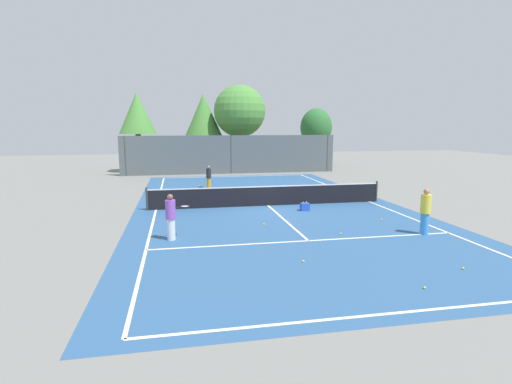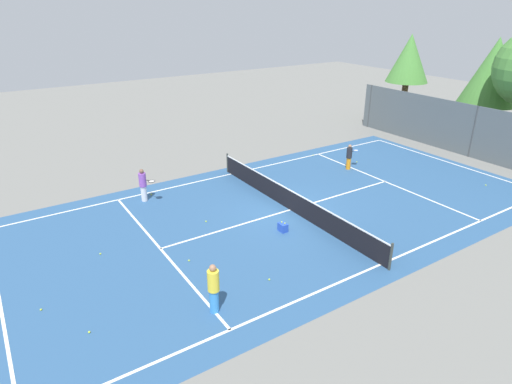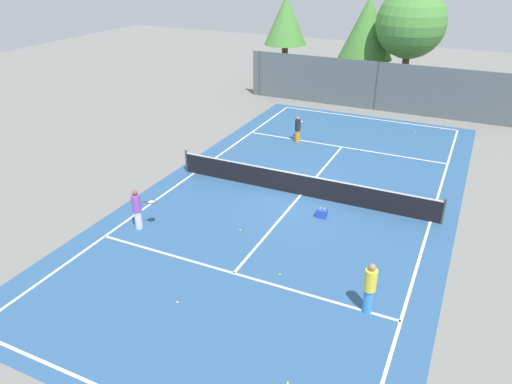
{
  "view_description": "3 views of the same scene",
  "coord_description": "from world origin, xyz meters",
  "views": [
    {
      "loc": [
        -4.39,
        -19.32,
        3.97
      ],
      "look_at": [
        -1.11,
        -2.54,
        1.14
      ],
      "focal_mm": 28.1,
      "sensor_mm": 36.0,
      "label": 1
    },
    {
      "loc": [
        14.39,
        -11.27,
        8.89
      ],
      "look_at": [
        -0.82,
        -1.38,
        0.94
      ],
      "focal_mm": 30.46,
      "sensor_mm": 36.0,
      "label": 2
    },
    {
      "loc": [
        6.35,
        -18.12,
        9.75
      ],
      "look_at": [
        -0.77,
        -3.02,
        1.36
      ],
      "focal_mm": 34.1,
      "sensor_mm": 36.0,
      "label": 3
    }
  ],
  "objects": [
    {
      "name": "ground_plane",
      "position": [
        0.0,
        0.0,
        0.0
      ],
      "size": [
        80.0,
        80.0,
        0.0
      ],
      "primitive_type": "plane",
      "color": "slate"
    },
    {
      "name": "court_surface",
      "position": [
        0.0,
        0.0,
        0.0
      ],
      "size": [
        13.0,
        25.0,
        0.01
      ],
      "color": "#2D5684",
      "rests_on": "ground_plane"
    },
    {
      "name": "tennis_net",
      "position": [
        0.0,
        0.0,
        0.51
      ],
      "size": [
        11.9,
        0.1,
        1.1
      ],
      "color": "#333833",
      "rests_on": "ground_plane"
    },
    {
      "name": "perimeter_fence",
      "position": [
        0.0,
        14.0,
        1.6
      ],
      "size": [
        18.0,
        0.12,
        3.2
      ],
      "color": "#515B60",
      "rests_on": "ground_plane"
    },
    {
      "name": "tree_0",
      "position": [
        -1.96,
        18.34,
        4.64
      ],
      "size": [
        3.95,
        3.95,
        6.85
      ],
      "color": "brown",
      "rests_on": "ground_plane"
    },
    {
      "name": "tree_1",
      "position": [
        9.45,
        19.75,
        3.78
      ],
      "size": [
        3.19,
        3.07,
        5.73
      ],
      "color": "brown",
      "rests_on": "ground_plane"
    },
    {
      "name": "tree_2",
      "position": [
        -7.69,
        16.8,
        4.97
      ],
      "size": [
        3.14,
        3.14,
        6.78
      ],
      "color": "brown",
      "rests_on": "ground_plane"
    },
    {
      "name": "tree_3",
      "position": [
        1.21,
        17.08,
        5.26
      ],
      "size": [
        4.65,
        4.65,
        7.61
      ],
      "color": "brown",
      "rests_on": "ground_plane"
    },
    {
      "name": "player_0",
      "position": [
        -2.5,
        6.11,
        0.77
      ],
      "size": [
        0.38,
        0.89,
        1.48
      ],
      "color": "orange",
      "rests_on": "ground_plane"
    },
    {
      "name": "player_1",
      "position": [
        -4.69,
        -5.34,
        0.85
      ],
      "size": [
        0.9,
        0.67,
        1.64
      ],
      "color": "silver",
      "rests_on": "ground_plane"
    },
    {
      "name": "player_2",
      "position": [
        4.49,
        -6.38,
        0.88
      ],
      "size": [
        0.37,
        0.37,
        1.71
      ],
      "color": "#388CD8",
      "rests_on": "ground_plane"
    },
    {
      "name": "ball_crate",
      "position": [
        1.45,
        -1.5,
        0.18
      ],
      "size": [
        0.41,
        0.29,
        0.43
      ],
      "color": "blue",
      "rests_on": "ground_plane"
    },
    {
      "name": "tennis_ball_0",
      "position": [
        -5.47,
        5.95,
        0.03
      ],
      "size": [
        0.07,
        0.07,
        0.07
      ],
      "primitive_type": "sphere",
      "color": "#CCE533",
      "rests_on": "ground_plane"
    },
    {
      "name": "tennis_ball_1",
      "position": [
        4.07,
        -4.01,
        0.03
      ],
      "size": [
        0.07,
        0.07,
        0.07
      ],
      "primitive_type": "sphere",
      "color": "#CCE533",
      "rests_on": "ground_plane"
    },
    {
      "name": "tennis_ball_2",
      "position": [
        -1.05,
        -3.86,
        0.03
      ],
      "size": [
        0.07,
        0.07,
        0.07
      ],
      "primitive_type": "sphere",
      "color": "#CCE533",
      "rests_on": "ground_plane"
    },
    {
      "name": "tennis_ball_3",
      "position": [
        -0.86,
        -8.49,
        0.03
      ],
      "size": [
        0.07,
        0.07,
        0.07
      ],
      "primitive_type": "sphere",
      "color": "#CCE533",
      "rests_on": "ground_plane"
    },
    {
      "name": "tennis_ball_4",
      "position": [
        -4.06,
        0.85,
        0.03
      ],
      "size": [
        0.07,
        0.07,
        0.07
      ],
      "primitive_type": "sphere",
      "color": "#CCE533",
      "rests_on": "ground_plane"
    },
    {
      "name": "tennis_ball_5",
      "position": [
        1.48,
        -10.95,
        0.03
      ],
      "size": [
        0.07,
        0.07,
        0.07
      ],
      "primitive_type": "sphere",
      "color": "#CCE533",
      "rests_on": "ground_plane"
    },
    {
      "name": "tennis_ball_6",
      "position": [
        3.3,
        10.44,
        0.03
      ],
      "size": [
        0.07,
        0.07,
        0.07
      ],
      "primitive_type": "sphere",
      "color": "#CCE533",
      "rests_on": "ground_plane"
    },
    {
      "name": "tennis_ball_7",
      "position": [
        -5.17,
        -4.83,
        0.03
      ],
      "size": [
        0.07,
        0.07,
        0.07
      ],
      "primitive_type": "sphere",
      "color": "#CCE533",
      "rests_on": "ground_plane"
    },
    {
      "name": "tennis_ball_8",
      "position": [
        1.43,
        -5.84,
        0.03
      ],
      "size": [
        0.07,
        0.07,
        0.07
      ],
      "primitive_type": "sphere",
      "color": "#CCE533",
      "rests_on": "ground_plane"
    },
    {
      "name": "tennis_ball_9",
      "position": [
        -3.03,
        7.34,
        0.03
      ],
      "size": [
        0.07,
        0.07,
        0.07
      ],
      "primitive_type": "sphere",
      "color": "#CCE533",
      "rests_on": "ground_plane"
    },
    {
      "name": "tennis_ball_10",
      "position": [
        3.36,
        -9.92,
        0.03
      ],
      "size": [
        0.07,
        0.07,
        0.07
      ],
      "primitive_type": "sphere",
      "color": "#CCE533",
      "rests_on": "ground_plane"
    }
  ]
}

